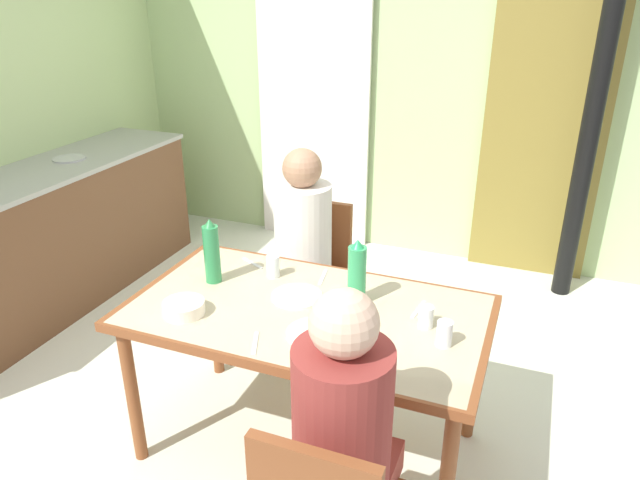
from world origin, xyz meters
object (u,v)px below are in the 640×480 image
object	(u,v)px
kitchen_counter	(41,242)
water_bottle_green_far	(212,252)
person_near_diner	(344,418)
water_bottle_green_near	(357,273)
chair_far_diner	(312,269)
person_far_diner	(302,232)
dining_table	(307,323)
serving_bowl_center	(184,308)

from	to	relation	value
kitchen_counter	water_bottle_green_far	xyz separation A→B (m)	(1.59, -0.50, 0.42)
person_near_diner	water_bottle_green_near	size ratio (longest dim) A/B	2.66
chair_far_diner	person_near_diner	bearing A→B (deg)	115.74
person_far_diner	dining_table	bearing A→B (deg)	114.74
person_near_diner	serving_bowl_center	world-z (taller)	person_near_diner
dining_table	water_bottle_green_near	size ratio (longest dim) A/B	5.14
dining_table	water_bottle_green_far	bearing A→B (deg)	171.44
person_far_diner	serving_bowl_center	world-z (taller)	person_far_diner
kitchen_counter	dining_table	xyz separation A→B (m)	(2.08, -0.57, 0.21)
serving_bowl_center	kitchen_counter	bearing A→B (deg)	154.01
kitchen_counter	water_bottle_green_far	bearing A→B (deg)	-17.43
chair_far_diner	person_far_diner	xyz separation A→B (m)	(-0.00, -0.14, 0.28)
person_near_diner	water_bottle_green_near	distance (m)	0.79
person_far_diner	water_bottle_green_far	distance (m)	0.60
kitchen_counter	water_bottle_green_near	xyz separation A→B (m)	(2.25, -0.44, 0.42)
dining_table	person_near_diner	bearing A→B (deg)	-58.69
dining_table	person_far_diner	size ratio (longest dim) A/B	1.94
person_near_diner	kitchen_counter	bearing A→B (deg)	153.96
kitchen_counter	water_bottle_green_far	distance (m)	1.72
person_near_diner	water_bottle_green_far	distance (m)	1.12
dining_table	water_bottle_green_near	distance (m)	0.30
kitchen_counter	serving_bowl_center	bearing A→B (deg)	-25.99
serving_bowl_center	person_far_diner	bearing A→B (deg)	79.30
chair_far_diner	kitchen_counter	bearing A→B (deg)	6.17
water_bottle_green_near	kitchen_counter	bearing A→B (deg)	168.85
chair_far_diner	serving_bowl_center	bearing A→B (deg)	80.75
person_far_diner	serving_bowl_center	distance (m)	0.86
dining_table	water_bottle_green_far	world-z (taller)	water_bottle_green_far
chair_far_diner	water_bottle_green_far	size ratio (longest dim) A/B	2.88
person_near_diner	dining_table	bearing A→B (deg)	121.31
chair_far_diner	serving_bowl_center	distance (m)	1.03
dining_table	water_bottle_green_near	world-z (taller)	water_bottle_green_near
kitchen_counter	person_far_diner	xyz separation A→B (m)	(1.79, 0.06, 0.33)
person_far_diner	water_bottle_green_near	bearing A→B (deg)	132.83
person_near_diner	serving_bowl_center	size ratio (longest dim) A/B	4.53
person_near_diner	person_far_diner	bearing A→B (deg)	118.12
water_bottle_green_near	dining_table	bearing A→B (deg)	-143.45
kitchen_counter	water_bottle_green_far	size ratio (longest dim) A/B	8.05
kitchen_counter	person_far_diner	world-z (taller)	person_far_diner
kitchen_counter	water_bottle_green_near	size ratio (longest dim) A/B	8.38
dining_table	kitchen_counter	bearing A→B (deg)	164.59
water_bottle_green_far	person_near_diner	bearing A→B (deg)	-38.95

